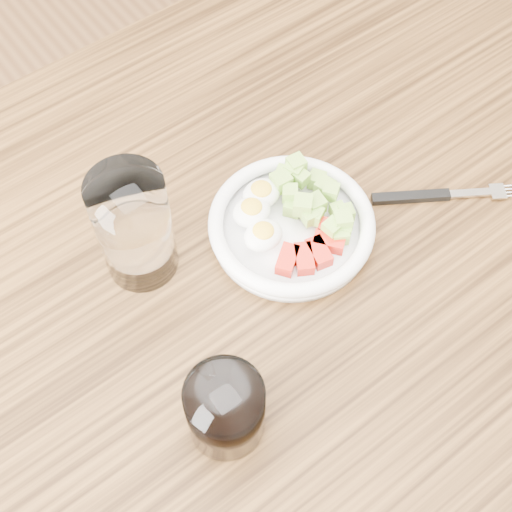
{
  "coord_description": "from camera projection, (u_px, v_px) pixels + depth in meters",
  "views": [
    {
      "loc": [
        -0.26,
        -0.32,
        1.49
      ],
      "look_at": [
        -0.01,
        0.01,
        0.8
      ],
      "focal_mm": 50.0,
      "sensor_mm": 36.0,
      "label": 1
    }
  ],
  "objects": [
    {
      "name": "water_glass",
      "position": [
        134.0,
        227.0,
        0.77
      ],
      "size": [
        0.08,
        0.08,
        0.15
      ],
      "primitive_type": "cylinder",
      "color": "white",
      "rests_on": "dining_table"
    },
    {
      "name": "ground",
      "position": [
        263.0,
        452.0,
        1.49
      ],
      "size": [
        4.0,
        4.0,
        0.0
      ],
      "primitive_type": "plane",
      "color": "brown",
      "rests_on": "ground"
    },
    {
      "name": "bowl",
      "position": [
        291.0,
        222.0,
        0.84
      ],
      "size": [
        0.2,
        0.2,
        0.05
      ],
      "color": "white",
      "rests_on": "dining_table"
    },
    {
      "name": "fork",
      "position": [
        433.0,
        196.0,
        0.88
      ],
      "size": [
        0.18,
        0.12,
        0.01
      ],
      "color": "black",
      "rests_on": "dining_table"
    },
    {
      "name": "dining_table",
      "position": [
        267.0,
        309.0,
        0.91
      ],
      "size": [
        1.5,
        0.9,
        0.77
      ],
      "color": "brown",
      "rests_on": "ground"
    },
    {
      "name": "coffee_glass",
      "position": [
        225.0,
        410.0,
        0.7
      ],
      "size": [
        0.08,
        0.08,
        0.09
      ],
      "color": "white",
      "rests_on": "dining_table"
    }
  ]
}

